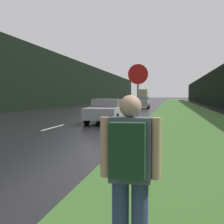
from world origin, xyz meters
The scene contains 12 objects.
grass_verge centered at (7.24, 40.00, 0.01)m, with size 6.00×240.00×0.02m, color #386028.
lane_stripe_c centered at (0.00, 15.45, 0.00)m, with size 0.12×3.00×0.01m, color silver.
lane_stripe_d centered at (0.00, 22.45, 0.00)m, with size 0.12×3.00×0.01m, color silver.
lane_stripe_e centered at (0.00, 29.45, 0.00)m, with size 0.12×3.00×0.01m, color silver.
treeline_far_side centered at (-10.24, 50.00, 3.68)m, with size 2.00×140.00×7.37m, color black.
treeline_near_side centered at (13.24, 50.00, 2.80)m, with size 2.00×140.00×5.61m, color black.
stop_sign centered at (4.66, 12.00, 1.75)m, with size 0.74×0.07×2.78m.
hitchhiker_with_backpack centered at (5.50, 3.28, 0.93)m, with size 0.56×0.40×1.62m.
car_passing_near centered at (2.12, 18.63, 0.72)m, with size 1.87×4.68×1.41m.
car_passing_far centered at (2.12, 40.71, 0.75)m, with size 2.00×4.03×1.49m.
car_oncoming centered at (-2.12, 56.97, 0.66)m, with size 1.92×4.39×1.30m.
delivery_truck centered at (-2.12, 93.07, 1.82)m, with size 2.64×7.06×3.47m.
Camera 1 is at (5.86, 0.50, 1.61)m, focal length 50.00 mm.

